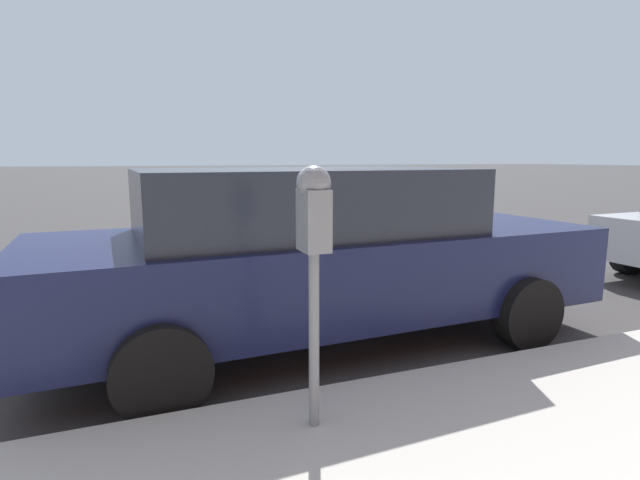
{
  "coord_description": "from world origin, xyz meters",
  "views": [
    {
      "loc": [
        -5.17,
        1.22,
        1.66
      ],
      "look_at": [
        -2.33,
        0.11,
        1.16
      ],
      "focal_mm": 28.0,
      "sensor_mm": 36.0,
      "label": 1
    }
  ],
  "objects": [
    {
      "name": "car_navy",
      "position": [
        -1.06,
        -0.38,
        0.82
      ],
      "size": [
        2.17,
        5.05,
        1.57
      ],
      "rotation": [
        0.0,
        0.0,
        3.18
      ],
      "color": "#14193D",
      "rests_on": "ground_plane"
    },
    {
      "name": "parking_meter",
      "position": [
        -2.65,
        0.27,
        1.27
      ],
      "size": [
        0.21,
        0.19,
        1.5
      ],
      "color": "gray",
      "rests_on": "sidewalk"
    },
    {
      "name": "ground_plane",
      "position": [
        0.0,
        0.0,
        0.0
      ],
      "size": [
        220.0,
        220.0,
        0.0
      ],
      "primitive_type": "plane",
      "color": "#3D3A3A"
    }
  ]
}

